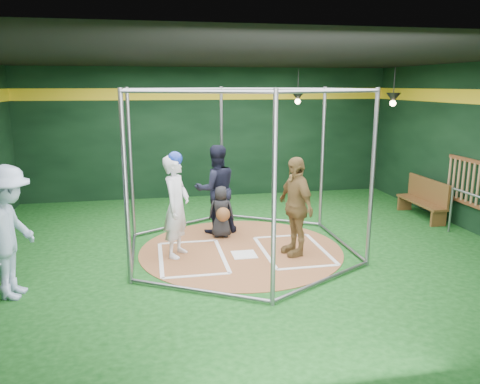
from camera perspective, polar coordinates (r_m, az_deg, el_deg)
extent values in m
cube|color=#0D3C10|center=(8.88, 0.12, -7.14)|extent=(10.00, 9.00, 0.02)
cube|color=black|center=(8.36, 0.14, 16.10)|extent=(10.00, 9.00, 0.02)
cube|color=black|center=(12.85, -3.77, 7.15)|extent=(10.00, 0.10, 3.50)
cube|color=black|center=(4.23, 12.04, -5.13)|extent=(10.00, 0.10, 3.50)
cube|color=yellow|center=(12.76, -3.83, 11.84)|extent=(10.00, 0.01, 0.30)
cylinder|color=#925935|center=(8.88, 0.12, -7.04)|extent=(3.80, 3.80, 0.01)
cube|color=white|center=(8.60, 0.51, -7.64)|extent=(0.43, 0.43, 0.01)
cube|color=white|center=(9.32, -6.37, -6.08)|extent=(1.10, 0.07, 0.01)
cube|color=white|center=(7.73, -5.30, -10.13)|extent=(1.10, 0.07, 0.01)
cube|color=white|center=(8.49, -9.62, -8.10)|extent=(0.07, 1.70, 0.01)
cube|color=white|center=(8.58, -2.20, -7.70)|extent=(0.07, 1.70, 0.01)
cube|color=white|center=(9.64, 5.00, -5.39)|extent=(1.10, 0.07, 0.01)
cube|color=white|center=(8.12, 8.33, -9.06)|extent=(1.10, 0.07, 0.01)
cube|color=white|center=(8.73, 3.04, -7.34)|extent=(0.07, 1.70, 0.01)
cube|color=white|center=(9.04, 9.87, -6.78)|extent=(0.07, 1.70, 0.01)
cylinder|color=gray|center=(10.13, 10.01, 4.00)|extent=(0.07, 0.07, 3.00)
cylinder|color=gray|center=(10.72, -2.25, 4.67)|extent=(0.07, 0.07, 3.00)
cylinder|color=gray|center=(9.47, -13.18, 3.24)|extent=(0.07, 0.07, 3.00)
cylinder|color=gray|center=(7.21, -13.77, 0.24)|extent=(0.07, 0.07, 3.00)
cylinder|color=gray|center=(6.29, 4.17, -1.25)|extent=(0.07, 0.07, 3.00)
cylinder|color=gray|center=(8.05, 15.81, 1.42)|extent=(0.07, 0.07, 3.00)
cylinder|color=gray|center=(10.25, 3.82, 12.41)|extent=(2.02, 1.20, 0.06)
cylinder|color=gray|center=(10.68, 3.59, -3.35)|extent=(2.02, 1.20, 0.06)
cylinder|color=gray|center=(9.93, -7.63, 12.31)|extent=(2.02, 1.20, 0.06)
cylinder|color=gray|center=(10.37, -7.15, -3.92)|extent=(2.02, 1.20, 0.06)
cylinder|color=gray|center=(8.20, -13.97, 11.94)|extent=(0.06, 2.30, 0.06)
cylinder|color=gray|center=(8.72, -12.93, -7.44)|extent=(0.06, 2.30, 0.06)
cylinder|color=gray|center=(6.49, -5.69, 12.09)|extent=(2.02, 1.20, 0.06)
cylinder|color=gray|center=(7.15, -5.16, -11.85)|extent=(2.02, 1.20, 0.06)
cylinder|color=gray|center=(6.97, 11.21, 11.96)|extent=(2.02, 1.20, 0.06)
cylinder|color=gray|center=(7.58, 10.24, -10.50)|extent=(2.02, 1.20, 0.06)
cylinder|color=gray|center=(8.95, 13.04, 12.04)|extent=(0.06, 2.30, 0.06)
cylinder|color=gray|center=(9.43, 12.15, -5.84)|extent=(0.06, 2.30, 0.06)
cube|color=brown|center=(10.91, 26.11, 3.50)|extent=(0.05, 1.25, 0.08)
cube|color=brown|center=(11.07, 25.65, -1.09)|extent=(0.05, 1.25, 0.08)
cylinder|color=#A68257|center=(10.67, 27.03, 0.76)|extent=(0.06, 0.06, 0.85)
cylinder|color=#A68257|center=(10.79, 26.53, 0.93)|extent=(0.06, 0.06, 0.85)
cylinder|color=#A68257|center=(10.91, 26.04, 1.10)|extent=(0.06, 0.06, 0.85)
cylinder|color=#A68257|center=(11.03, 25.55, 1.27)|extent=(0.06, 0.06, 0.85)
cylinder|color=#A68257|center=(11.16, 25.08, 1.43)|extent=(0.06, 0.06, 0.85)
cylinder|color=#A68257|center=(11.28, 24.62, 1.59)|extent=(0.06, 0.06, 0.85)
cylinder|color=#A68257|center=(11.41, 24.17, 1.75)|extent=(0.06, 0.06, 0.85)
cone|color=black|center=(12.39, 7.06, 11.50)|extent=(0.34, 0.34, 0.22)
sphere|color=#FFD899|center=(12.39, 7.04, 10.90)|extent=(0.14, 0.14, 0.14)
cylinder|color=black|center=(12.39, 7.10, 13.12)|extent=(0.02, 0.02, 0.70)
cone|color=black|center=(11.63, 18.18, 10.88)|extent=(0.34, 0.34, 0.22)
sphere|color=#FFD899|center=(11.64, 18.13, 10.25)|extent=(0.14, 0.14, 0.14)
cylinder|color=black|center=(11.63, 18.30, 12.60)|extent=(0.02, 0.02, 0.70)
imported|color=silver|center=(8.39, -7.76, -1.76)|extent=(0.68, 0.79, 1.83)
sphere|color=navy|center=(8.21, -7.94, 4.03)|extent=(0.26, 0.26, 0.26)
imported|color=#9D7C43|center=(8.46, 6.75, -1.72)|extent=(0.65, 1.12, 1.80)
imported|color=black|center=(9.45, -2.31, -2.39)|extent=(0.58, 0.44, 1.06)
sphere|color=brown|center=(9.21, -2.07, -2.75)|extent=(0.28, 0.28, 0.28)
imported|color=black|center=(9.68, -2.94, 0.35)|extent=(0.98, 0.81, 1.84)
imported|color=#ABC1E2|center=(7.48, -26.32, -4.46)|extent=(0.93, 1.36, 1.95)
cube|color=brown|center=(11.68, 21.21, -1.17)|extent=(0.37, 1.58, 0.05)
cube|color=brown|center=(11.70, 21.94, 0.25)|extent=(0.05, 1.58, 0.53)
cube|color=brown|center=(11.16, 23.02, -2.99)|extent=(0.35, 0.07, 0.35)
cube|color=brown|center=(12.31, 19.42, -1.27)|extent=(0.35, 0.07, 0.35)
cylinder|color=gray|center=(10.77, 24.31, -1.97)|extent=(0.05, 0.05, 0.96)
cylinder|color=gray|center=(10.26, 26.24, -0.23)|extent=(0.05, 1.07, 0.05)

